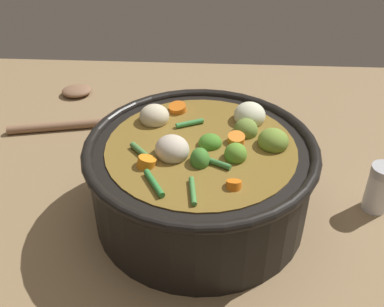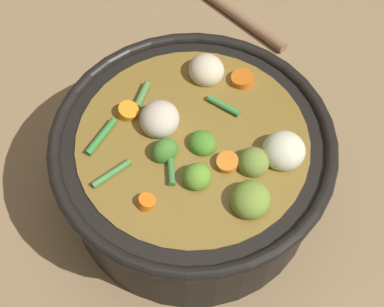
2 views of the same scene
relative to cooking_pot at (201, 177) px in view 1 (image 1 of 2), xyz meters
The scene contains 4 objects.
ground_plane 0.07m from the cooking_pot, 37.66° to the right, with size 1.10×1.10×0.00m, color #8C704C.
cooking_pot is the anchor object (origin of this frame).
wooden_spoon 0.41m from the cooking_pot, 136.91° to the right, with size 0.21×0.25×0.02m.
salt_shaker 0.28m from the cooking_pot, 95.44° to the left, with size 0.04×0.04×0.08m.
Camera 1 is at (0.53, 0.02, 0.50)m, focal length 42.98 mm.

